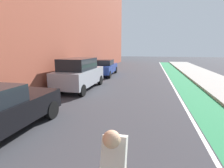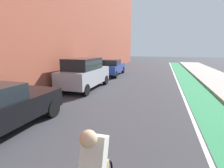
{
  "view_description": "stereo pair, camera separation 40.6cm",
  "coord_description": "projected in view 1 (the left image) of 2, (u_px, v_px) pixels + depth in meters",
  "views": [
    {
      "loc": [
        1.08,
        6.44,
        2.58
      ],
      "look_at": [
        -0.3,
        12.62,
        1.27
      ],
      "focal_mm": 27.83,
      "sensor_mm": 36.0,
      "label": 1
    },
    {
      "loc": [
        1.47,
        6.55,
        2.58
      ],
      "look_at": [
        -0.3,
        12.62,
        1.27
      ],
      "focal_mm": 27.83,
      "sensor_mm": 36.0,
      "label": 2
    }
  ],
  "objects": [
    {
      "name": "ground_plane",
      "position": [
        132.0,
        90.0,
        11.06
      ],
      "size": [
        93.43,
        93.43,
        0.0
      ],
      "primitive_type": "plane",
      "color": "#38383D"
    },
    {
      "name": "parked_suv_silver",
      "position": [
        79.0,
        73.0,
        10.99
      ],
      "size": [
        1.95,
        4.38,
        1.98
      ],
      "color": "#9EA0A8",
      "rests_on": "ground"
    },
    {
      "name": "sidewalk_right",
      "position": [
        224.0,
        86.0,
        11.69
      ],
      "size": [
        3.18,
        42.47,
        0.14
      ],
      "primitive_type": "cube",
      "color": "#A8A59E",
      "rests_on": "ground"
    },
    {
      "name": "lane_divider_stripe",
      "position": [
        172.0,
        85.0,
        12.41
      ],
      "size": [
        0.12,
        42.47,
        0.0
      ],
      "primitive_type": "cube",
      "color": "white",
      "rests_on": "ground"
    },
    {
      "name": "parked_sedan_blue",
      "position": [
        104.0,
        67.0,
        16.81
      ],
      "size": [
        2.04,
        4.65,
        1.53
      ],
      "color": "navy",
      "rests_on": "ground"
    },
    {
      "name": "bike_lane_paint",
      "position": [
        186.0,
        86.0,
        12.22
      ],
      "size": [
        1.6,
        42.47,
        0.0
      ],
      "primitive_type": "cube",
      "color": "#2D8451",
      "rests_on": "ground"
    }
  ]
}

